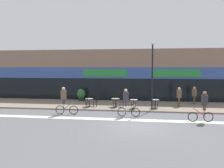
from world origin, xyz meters
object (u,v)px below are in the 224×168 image
Objects in this scene: cafe_chair_2_near at (134,104)px; pedestrian_near_end at (179,95)px; cafe_chair_0_near at (88,102)px; cafe_chair_0_side at (96,101)px; pedestrian_far_end at (194,94)px; lamp_post at (152,71)px; cafe_chair_1_near at (115,102)px; cafe_chair_1_side at (122,101)px; cyclist_0 at (204,104)px; bistro_table_1 at (116,101)px; cyclist_1 at (64,99)px; cyclist_2 at (126,100)px; planter_pot at (81,94)px; bistro_table_2 at (134,102)px; cafe_chair_3_near at (156,103)px; bistro_table_3 at (155,102)px; bistro_table_0 at (89,101)px.

pedestrian_near_end is at bearing -65.77° from cafe_chair_2_near.
cafe_chair_0_near and cafe_chair_0_side have the same top height.
pedestrian_near_end is at bearing -138.18° from pedestrian_far_end.
cafe_chair_2_near is at bearing -175.26° from lamp_post.
lamp_post is at bearing -104.44° from cafe_chair_1_near.
pedestrian_near_end reaches higher than cafe_chair_1_near.
cafe_chair_1_side is 7.31m from cyclist_0.
pedestrian_far_end is (7.44, 2.51, 0.48)m from bistro_table_1.
cyclist_1 is 4.89m from cyclist_2.
lamp_post is 2.72× the size of cyclist_2.
planter_pot is at bearing 150.75° from lamp_post.
pedestrian_near_end is (4.53, 4.34, -0.05)m from cyclist_2.
bistro_table_2 is at bearing -151.60° from pedestrian_far_end.
bistro_table_2 is 0.63m from cafe_chair_2_near.
cafe_chair_2_near reaches higher than bistro_table_1.
cyclist_0 reaches higher than pedestrian_near_end.
cafe_chair_1_side is at bearing -81.99° from cafe_chair_0_near.
bistro_table_1 is 0.84× the size of cafe_chair_3_near.
bistro_table_2 is at bearing -43.00° from cyclist_0.
bistro_table_1 is at bearing 178.75° from bistro_table_3.
cafe_chair_1_side is at bearing 157.93° from lamp_post.
bistro_table_0 is 0.97× the size of bistro_table_1.
cyclist_0 reaches higher than bistro_table_3.
cafe_chair_3_near is at bearing -98.28° from cafe_chair_1_near.
bistro_table_1 is 4.93m from cyclist_1.
bistro_table_0 is 3.05m from cafe_chair_1_side.
cafe_chair_1_near reaches higher than bistro_table_2.
bistro_table_3 is at bearing -143.56° from pedestrian_near_end.
bistro_table_1 is 2.54m from cafe_chair_0_near.
pedestrian_near_end is (8.18, 1.82, 0.53)m from cafe_chair_0_near.
bistro_table_0 is 0.13× the size of lamp_post.
cafe_chair_1_near is (-1.67, -0.08, -0.03)m from bistro_table_2.
bistro_table_0 is 9.85m from cyclist_0.
cafe_chair_1_side is 3.92m from lamp_post.
cafe_chair_1_near and cafe_chair_2_near have the same top height.
cafe_chair_1_side is at bearing 178.32° from bistro_table_3.
bistro_table_1 is at bearing -5.66° from cafe_chair_1_side.
cafe_chair_1_near and cafe_chair_3_near have the same top height.
cyclist_1 is 1.23× the size of pedestrian_near_end.
cyclist_0 is at bearing -54.96° from bistro_table_3.
bistro_table_3 is 0.35× the size of cyclist_2.
bistro_table_0 is 3.38m from cyclist_1.
cyclist_1 is 10.35m from pedestrian_near_end.
cafe_chair_1_side is at bearing 76.43° from cafe_chair_3_near.
cyclist_2 is (-2.32, -3.23, 0.57)m from bistro_table_3.
planter_pot is (-4.12, 3.69, 0.18)m from cafe_chair_1_near.
cyclist_1 reaches higher than cafe_chair_1_near.
cafe_chair_0_side is 3.63m from cafe_chair_2_near.
cafe_chair_0_near is 0.70× the size of planter_pot.
cyclist_2 is 1.18× the size of pedestrian_near_end.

